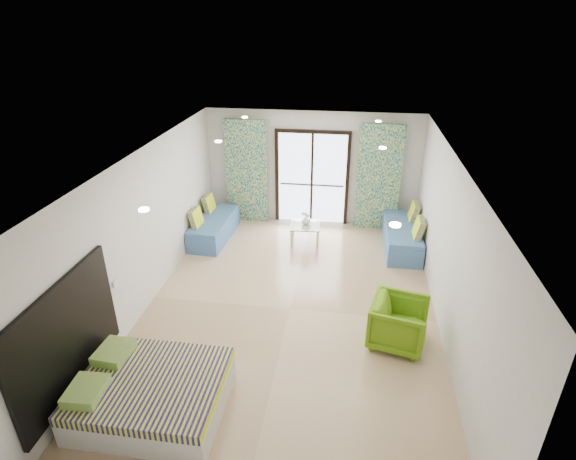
# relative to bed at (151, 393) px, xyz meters

# --- Properties ---
(floor) EXTENTS (5.00, 7.50, 0.01)m
(floor) POSITION_rel_bed_xyz_m (1.47, 2.42, -0.26)
(floor) COLOR tan
(floor) RESTS_ON ground
(ceiling) EXTENTS (5.00, 7.50, 0.01)m
(ceiling) POSITION_rel_bed_xyz_m (1.47, 2.42, 2.44)
(ceiling) COLOR silver
(ceiling) RESTS_ON ground
(wall_back) EXTENTS (5.00, 0.01, 2.70)m
(wall_back) POSITION_rel_bed_xyz_m (1.47, 6.17, 1.09)
(wall_back) COLOR silver
(wall_back) RESTS_ON ground
(wall_front) EXTENTS (5.00, 0.01, 2.70)m
(wall_front) POSITION_rel_bed_xyz_m (1.47, -1.33, 1.09)
(wall_front) COLOR silver
(wall_front) RESTS_ON ground
(wall_left) EXTENTS (0.01, 7.50, 2.70)m
(wall_left) POSITION_rel_bed_xyz_m (-1.03, 2.42, 1.09)
(wall_left) COLOR silver
(wall_left) RESTS_ON ground
(wall_right) EXTENTS (0.01, 7.50, 2.70)m
(wall_right) POSITION_rel_bed_xyz_m (3.97, 2.42, 1.09)
(wall_right) COLOR silver
(wall_right) RESTS_ON ground
(balcony_door) EXTENTS (1.76, 0.08, 2.28)m
(balcony_door) POSITION_rel_bed_xyz_m (1.47, 6.14, 1.00)
(balcony_door) COLOR black
(balcony_door) RESTS_ON floor
(balcony_rail) EXTENTS (1.52, 0.03, 0.04)m
(balcony_rail) POSITION_rel_bed_xyz_m (1.47, 6.15, 0.69)
(balcony_rail) COLOR #595451
(balcony_rail) RESTS_ON balcony_door
(curtain_left) EXTENTS (1.00, 0.10, 2.50)m
(curtain_left) POSITION_rel_bed_xyz_m (-0.08, 5.99, 0.99)
(curtain_left) COLOR white
(curtain_left) RESTS_ON floor
(curtain_right) EXTENTS (1.00, 0.10, 2.50)m
(curtain_right) POSITION_rel_bed_xyz_m (3.02, 5.99, 0.99)
(curtain_right) COLOR white
(curtain_right) RESTS_ON floor
(downlight_a) EXTENTS (0.12, 0.12, 0.02)m
(downlight_a) POSITION_rel_bed_xyz_m (0.07, 0.42, 2.41)
(downlight_a) COLOR #FFE0B2
(downlight_a) RESTS_ON ceiling
(downlight_b) EXTENTS (0.12, 0.12, 0.02)m
(downlight_b) POSITION_rel_bed_xyz_m (2.87, 0.42, 2.41)
(downlight_b) COLOR #FFE0B2
(downlight_b) RESTS_ON ceiling
(downlight_c) EXTENTS (0.12, 0.12, 0.02)m
(downlight_c) POSITION_rel_bed_xyz_m (0.07, 3.42, 2.41)
(downlight_c) COLOR #FFE0B2
(downlight_c) RESTS_ON ceiling
(downlight_d) EXTENTS (0.12, 0.12, 0.02)m
(downlight_d) POSITION_rel_bed_xyz_m (2.87, 3.42, 2.41)
(downlight_d) COLOR #FFE0B2
(downlight_d) RESTS_ON ceiling
(downlight_e) EXTENTS (0.12, 0.12, 0.02)m
(downlight_e) POSITION_rel_bed_xyz_m (0.07, 5.42, 2.41)
(downlight_e) COLOR #FFE0B2
(downlight_e) RESTS_ON ceiling
(downlight_f) EXTENTS (0.12, 0.12, 0.02)m
(downlight_f) POSITION_rel_bed_xyz_m (2.87, 5.42, 2.41)
(downlight_f) COLOR #FFE0B2
(downlight_f) RESTS_ON ceiling
(headboard) EXTENTS (0.06, 2.10, 1.50)m
(headboard) POSITION_rel_bed_xyz_m (-0.99, 0.00, 0.79)
(headboard) COLOR black
(headboard) RESTS_ON floor
(switch_plate) EXTENTS (0.02, 0.10, 0.10)m
(switch_plate) POSITION_rel_bed_xyz_m (-1.00, 1.25, 0.79)
(switch_plate) COLOR silver
(switch_plate) RESTS_ON wall_left
(bed) EXTENTS (1.82, 1.49, 0.63)m
(bed) POSITION_rel_bed_xyz_m (0.00, 0.00, 0.00)
(bed) COLOR silver
(bed) RESTS_ON floor
(daybed_left) EXTENTS (0.76, 1.79, 0.87)m
(daybed_left) POSITION_rel_bed_xyz_m (-0.64, 4.92, 0.01)
(daybed_left) COLOR #42699F
(daybed_left) RESTS_ON floor
(daybed_right) EXTENTS (0.74, 1.85, 0.91)m
(daybed_right) POSITION_rel_bed_xyz_m (3.59, 5.03, 0.02)
(daybed_right) COLOR #42699F
(daybed_right) RESTS_ON floor
(coffee_table) EXTENTS (0.70, 0.70, 0.75)m
(coffee_table) POSITION_rel_bed_xyz_m (1.45, 5.00, 0.12)
(coffee_table) COLOR silver
(coffee_table) RESTS_ON floor
(vase) EXTENTS (0.23, 0.24, 0.20)m
(vase) POSITION_rel_bed_xyz_m (1.47, 5.01, 0.27)
(vase) COLOR white
(vase) RESTS_ON coffee_table
(armchair) EXTENTS (0.93, 0.97, 0.84)m
(armchair) POSITION_rel_bed_xyz_m (3.26, 1.79, 0.16)
(armchair) COLOR #609613
(armchair) RESTS_ON floor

